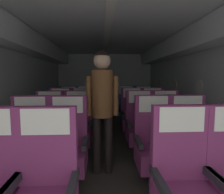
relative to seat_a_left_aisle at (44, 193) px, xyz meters
name	(u,v)px	position (x,y,z in m)	size (l,w,h in m)	color
ground	(108,149)	(0.53, 2.02, -0.48)	(3.63, 7.44, 0.02)	#3D3833
fuselage_shell	(108,62)	(0.53, 2.28, 1.14)	(3.51, 7.09, 2.21)	silver
seat_a_left_aisle	(44,193)	(0.00, 0.00, 0.00)	(0.48, 0.47, 1.09)	#38383D
seat_a_right_window	(184,187)	(1.06, 0.02, 0.00)	(0.48, 0.47, 1.09)	#38383D
seat_b_left_window	(29,149)	(-0.44, 0.88, 0.00)	(0.48, 0.47, 1.09)	#38383D
seat_b_left_aisle	(67,149)	(0.01, 0.86, 0.00)	(0.48, 0.47, 1.09)	#38383D
seat_b_right_aisle	(190,146)	(1.51, 0.87, 0.00)	(0.48, 0.47, 1.09)	#38383D
seat_b_right_window	(154,147)	(1.07, 0.88, 0.00)	(0.48, 0.47, 1.09)	#38383D
seat_c_left_window	(49,129)	(-0.44, 1.72, 0.00)	(0.48, 0.47, 1.09)	#38383D
seat_c_left_aisle	(78,129)	(0.02, 1.73, 0.00)	(0.48, 0.47, 1.09)	#38383D
seat_c_right_aisle	(166,128)	(1.51, 1.72, 0.00)	(0.48, 0.47, 1.09)	#38383D
seat_c_right_window	(140,128)	(1.06, 1.73, 0.00)	(0.48, 0.47, 1.09)	#38383D
seat_d_left_window	(60,118)	(-0.45, 2.56, 0.00)	(0.48, 0.47, 1.09)	#38383D
seat_d_left_aisle	(82,118)	(0.00, 2.58, 0.00)	(0.48, 0.47, 1.09)	#38383D
seat_d_right_aisle	(153,117)	(1.51, 2.56, 0.00)	(0.48, 0.47, 1.09)	#38383D
seat_d_right_window	(132,117)	(1.06, 2.57, 0.00)	(0.48, 0.47, 1.09)	#38383D
seat_e_left_window	(68,111)	(-0.44, 3.43, 0.00)	(0.48, 0.47, 1.09)	#38383D
seat_e_left_aisle	(86,111)	(0.00, 3.43, 0.00)	(0.48, 0.47, 1.09)	#38383D
seat_e_right_aisle	(144,110)	(1.51, 3.41, 0.00)	(0.48, 0.47, 1.09)	#38383D
seat_e_right_window	(126,110)	(1.05, 3.43, 0.00)	(0.48, 0.47, 1.09)	#38383D
flight_attendant	(102,98)	(0.43, 1.16, 0.57)	(0.43, 0.28, 1.67)	black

